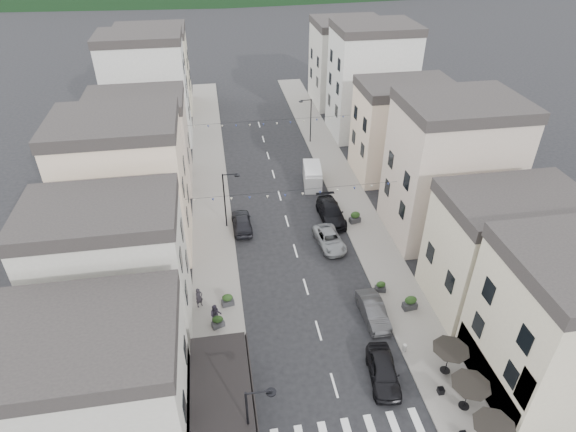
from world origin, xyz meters
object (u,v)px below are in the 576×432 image
parked_car_c (330,239)px  pedestrian_b (216,315)px  parked_car_b (373,311)px  pedestrian_a (199,298)px  parked_car_d (331,212)px  parked_car_a (383,371)px  parked_car_e (242,222)px  delivery_van (312,175)px

parked_car_c → pedestrian_b: 13.87m
parked_car_b → pedestrian_a: bearing=164.2°
parked_car_d → pedestrian_b: bearing=-134.0°
parked_car_a → parked_car_e: (-7.99, 19.41, -0.01)m
parked_car_b → parked_car_e: size_ratio=0.99×
parked_car_d → pedestrian_a: (-13.36, -10.63, 0.20)m
parked_car_d → parked_car_a: bearing=-93.8°
parked_car_e → pedestrian_a: bearing=66.4°
parked_car_e → delivery_van: (8.67, 7.54, 0.35)m
parked_car_b → parked_car_c: parked_car_b is taller
pedestrian_a → parked_car_b: bearing=-47.5°
parked_car_e → pedestrian_a: (-4.27, -10.38, 0.23)m
pedestrian_a → parked_car_c: bearing=-5.7°
parked_car_c → delivery_van: 11.62m
parked_car_b → parked_car_c: (-1.15, 9.75, -0.08)m
parked_car_d → parked_car_e: parked_car_d is taller
parked_car_e → parked_car_b: bearing=122.1°
parked_car_c → parked_car_b: bearing=-88.5°
parked_car_a → pedestrian_a: 15.22m
parked_car_e → pedestrian_a: size_ratio=2.57×
parked_car_a → delivery_van: delivery_van is taller
parked_car_c → parked_car_d: 4.45m
parked_car_d → pedestrian_a: bearing=-142.0°
parked_car_b → delivery_van: delivery_van is taller
pedestrian_a → parked_car_a: bearing=-69.5°
parked_car_c → pedestrian_b: bearing=-147.4°
parked_car_b → pedestrian_a: (-13.34, 3.40, 0.27)m
parked_car_d → parked_car_b: bearing=-90.6°
parked_car_c → delivery_van: bearing=81.0°
parked_car_a → parked_car_e: bearing=119.8°
parked_car_c → pedestrian_a: 13.75m
parked_car_b → parked_car_e: parked_car_e is taller
delivery_van → pedestrian_b: delivery_van is taller
parked_car_b → pedestrian_a: 13.77m
parked_car_e → pedestrian_a: pedestrian_a is taller
pedestrian_a → delivery_van: bearing=21.0°
parked_car_c → parked_car_d: bearing=69.5°
parked_car_b → pedestrian_b: size_ratio=2.41×
parked_car_b → parked_car_d: bearing=88.4°
parked_car_a → parked_car_e: parked_car_a is taller
parked_car_a → parked_car_d: size_ratio=0.83×
parked_car_c → parked_car_d: size_ratio=0.85×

